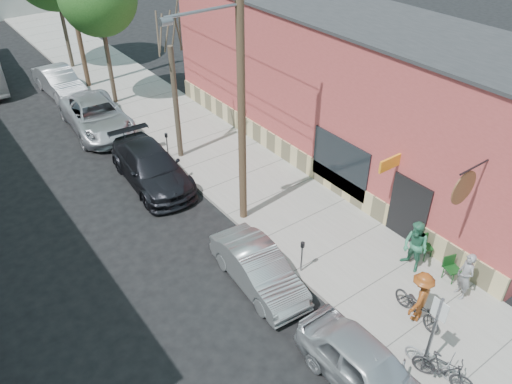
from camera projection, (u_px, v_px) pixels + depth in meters
ground at (245, 301)px, 16.04m from camera, size 120.00×120.00×0.00m
sidewalk at (188, 133)px, 25.36m from camera, size 4.50×58.00×0.15m
cafe_building at (345, 89)px, 21.87m from camera, size 6.60×20.20×6.61m
sign_post at (434, 329)px, 12.78m from camera, size 0.07×0.45×2.80m
parking_meter_near at (302, 252)px, 16.50m from camera, size 0.14×0.14×1.24m
parking_meter_far at (167, 141)px, 22.74m from camera, size 0.14×0.14×1.24m
utility_pole_near at (240, 90)px, 16.49m from camera, size 3.57×0.28×10.00m
tree_bare at (176, 104)px, 21.89m from camera, size 0.24×0.24×5.18m
patio_chair_a at (425, 246)px, 17.33m from camera, size 0.65×0.65×0.88m
patio_chair_b at (453, 269)px, 16.40m from camera, size 0.63×0.63×0.88m
patron_grey at (465, 276)px, 15.56m from camera, size 0.62×0.73×1.69m
patron_green at (415, 247)px, 16.55m from camera, size 0.82×1.00×1.90m
cyclist at (420, 297)px, 14.78m from camera, size 1.27×0.91×1.78m
cyclist_bike at (417, 307)px, 15.01m from camera, size 0.84×1.85×0.94m
parked_bike_a at (443, 370)px, 13.16m from camera, size 0.99×1.72×1.00m
parked_bike_b at (433, 360)px, 13.50m from camera, size 0.92×1.67×0.83m
car_0 at (367, 369)px, 13.09m from camera, size 1.75×4.31×1.46m
car_1 at (258, 269)px, 16.28m from camera, size 1.75×4.25×1.37m
car_2 at (151, 167)px, 21.30m from camera, size 2.57×5.56×1.57m
car_3 at (97, 116)px, 25.31m from camera, size 3.06×5.90×1.59m
car_4 at (60, 82)px, 29.10m from camera, size 1.85×4.75×1.54m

